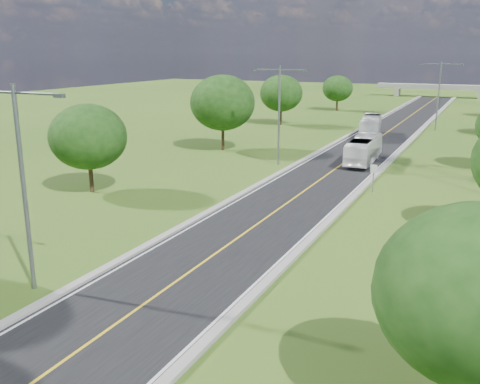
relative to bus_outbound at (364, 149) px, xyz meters
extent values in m
plane|color=#345618|center=(-1.73, 10.24, -1.44)|extent=(260.00, 260.00, 0.00)
cube|color=black|center=(-1.73, 16.24, -1.41)|extent=(8.00, 150.00, 0.06)
cube|color=gray|center=(-5.98, 16.24, -1.33)|extent=(0.50, 150.00, 0.22)
cube|color=gray|center=(2.52, 16.24, -1.33)|extent=(0.50, 150.00, 0.22)
cylinder|color=slate|center=(3.47, -11.76, -0.24)|extent=(0.08, 0.08, 2.40)
cube|color=white|center=(3.47, -11.79, 0.56)|extent=(0.55, 0.04, 0.70)
cube|color=gray|center=(-11.73, 90.24, -0.44)|extent=(1.20, 3.00, 2.00)
cube|color=gray|center=(8.27, 90.24, -0.44)|extent=(1.20, 3.00, 2.00)
cube|color=gray|center=(-1.73, 90.24, 1.16)|extent=(30.00, 3.00, 1.20)
cylinder|color=slate|center=(-7.73, -37.76, 3.56)|extent=(0.22, 0.22, 10.00)
cylinder|color=slate|center=(-6.33, -37.76, 8.16)|extent=(2.80, 0.12, 0.12)
cube|color=slate|center=(-5.03, -37.76, 8.11)|extent=(0.50, 0.25, 0.18)
cylinder|color=slate|center=(-7.73, -4.76, 3.56)|extent=(0.22, 0.22, 10.00)
cylinder|color=slate|center=(-9.13, -4.76, 8.16)|extent=(2.80, 0.12, 0.12)
cylinder|color=slate|center=(-6.33, -4.76, 8.16)|extent=(2.80, 0.12, 0.12)
cube|color=slate|center=(-10.43, -4.76, 8.11)|extent=(0.50, 0.25, 0.18)
cube|color=slate|center=(-5.03, -4.76, 8.11)|extent=(0.50, 0.25, 0.18)
cylinder|color=slate|center=(4.27, 28.24, 3.56)|extent=(0.22, 0.22, 10.00)
cylinder|color=slate|center=(2.87, 28.24, 8.16)|extent=(2.80, 0.12, 0.12)
cylinder|color=slate|center=(5.67, 28.24, 8.16)|extent=(2.80, 0.12, 0.12)
cube|color=slate|center=(1.57, 28.24, 8.11)|extent=(0.50, 0.25, 0.18)
cube|color=slate|center=(6.97, 28.24, 8.11)|extent=(0.50, 0.25, 0.18)
cylinder|color=black|center=(-17.73, -21.76, -0.09)|extent=(0.36, 0.36, 2.70)
ellipsoid|color=#14370F|center=(-17.73, -21.76, 3.21)|extent=(6.30, 6.30, 5.36)
cylinder|color=black|center=(-16.73, 0.24, 0.18)|extent=(0.36, 0.36, 3.24)
ellipsoid|color=#14370F|center=(-16.73, 0.24, 4.14)|extent=(7.56, 7.56, 6.43)
cylinder|color=black|center=(-18.73, 24.24, 0.00)|extent=(0.36, 0.36, 2.88)
ellipsoid|color=#14370F|center=(-18.73, 24.24, 3.52)|extent=(6.72, 6.72, 5.71)
cylinder|color=black|center=(-16.23, 48.24, -0.18)|extent=(0.36, 0.36, 2.52)
ellipsoid|color=#14370F|center=(-16.23, 48.24, 2.90)|extent=(5.88, 5.88, 5.00)
imported|color=white|center=(0.00, 0.00, 0.00)|extent=(2.78, 9.99, 2.75)
imported|color=silver|center=(-3.12, 17.79, 0.06)|extent=(4.00, 10.56, 2.87)
camera|label=1|loc=(12.00, -55.42, 9.98)|focal=40.00mm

